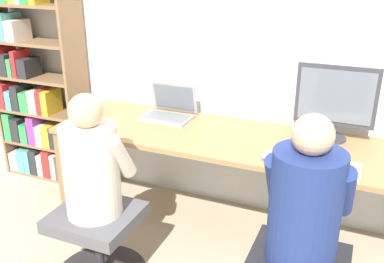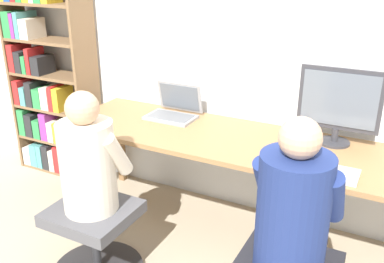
% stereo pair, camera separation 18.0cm
% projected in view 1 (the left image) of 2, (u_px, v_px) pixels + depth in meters
% --- Properties ---
extents(ground_plane, '(14.00, 14.00, 0.00)m').
position_uv_depth(ground_plane, '(211.00, 262.00, 2.62)').
color(ground_plane, tan).
extents(wall_back, '(10.00, 0.05, 2.60)m').
position_uv_depth(wall_back, '(255.00, 30.00, 2.78)').
color(wall_back, silver).
rests_on(wall_back, ground_plane).
extents(desk, '(2.28, 0.68, 0.70)m').
position_uv_depth(desk, '(232.00, 145.00, 2.67)').
color(desk, olive).
rests_on(desk, ground_plane).
extents(desktop_monitor, '(0.47, 0.18, 0.46)m').
position_uv_depth(desktop_monitor, '(335.00, 102.00, 2.52)').
color(desktop_monitor, '#333338').
rests_on(desktop_monitor, desk).
extents(laptop, '(0.34, 0.27, 0.23)m').
position_uv_depth(laptop, '(169.00, 111.00, 2.96)').
color(laptop, gray).
rests_on(laptop, desk).
extents(keyboard, '(0.42, 0.17, 0.03)m').
position_uv_depth(keyboard, '(319.00, 165.00, 2.25)').
color(keyboard, silver).
rests_on(keyboard, desk).
extents(computer_mouse_by_keyboard, '(0.06, 0.11, 0.04)m').
position_uv_depth(computer_mouse_by_keyboard, '(268.00, 155.00, 2.35)').
color(computer_mouse_by_keyboard, '#99999E').
rests_on(computer_mouse_by_keyboard, desk).
extents(office_chair_right, '(0.53, 0.53, 0.45)m').
position_uv_depth(office_chair_right, '(99.00, 244.00, 2.40)').
color(office_chair_right, '#262628').
rests_on(office_chair_right, ground_plane).
extents(person_at_monitor, '(0.38, 0.35, 0.70)m').
position_uv_depth(person_at_monitor, '(306.00, 201.00, 1.85)').
color(person_at_monitor, navy).
rests_on(person_at_monitor, office_chair_left).
extents(person_at_laptop, '(0.36, 0.33, 0.67)m').
position_uv_depth(person_at_laptop, '(91.00, 163.00, 2.22)').
color(person_at_laptop, beige).
rests_on(person_at_laptop, office_chair_right).
extents(bookshelf, '(0.75, 0.27, 1.71)m').
position_uv_depth(bookshelf, '(32.00, 85.00, 3.42)').
color(bookshelf, brown).
rests_on(bookshelf, ground_plane).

